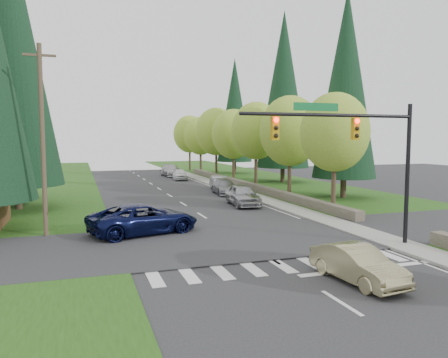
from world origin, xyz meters
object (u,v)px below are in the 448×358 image
sedan_champagne (357,264)px  parked_car_c (220,183)px  parked_car_d (180,174)px  suv_navy (144,219)px  parked_car_a (243,195)px  parked_car_b (225,187)px  parked_car_e (171,171)px

sedan_champagne → parked_car_c: 28.71m
sedan_champagne → parked_car_d: bearing=80.4°
suv_navy → parked_car_a: 11.67m
parked_car_b → parked_car_d: size_ratio=1.13×
parked_car_c → parked_car_b: bearing=-91.6°
sedan_champagne → parked_car_d: parked_car_d is taller
parked_car_a → sedan_champagne: bearing=-93.0°
sedan_champagne → parked_car_c: bearing=76.2°
parked_car_c → parked_car_e: bearing=102.4°
parked_car_b → parked_car_e: 20.72m
sedan_champagne → parked_car_c: (3.92, 28.44, 0.05)m
parked_car_a → parked_car_d: (0.00, 22.16, -0.13)m
parked_car_c → parked_car_d: bearing=104.5°
parked_car_a → parked_car_d: size_ratio=1.19×
parked_car_e → sedan_champagne: bearing=-95.9°
parked_car_b → parked_car_d: 15.29m
suv_navy → parked_car_b: size_ratio=1.29×
parked_car_a → parked_car_e: size_ratio=0.89×
parked_car_a → parked_car_b: (0.85, 6.90, -0.16)m
sedan_champagne → parked_car_b: size_ratio=0.87×
parked_car_e → parked_car_a: bearing=-92.7°
parked_car_b → parked_car_c: (0.55, 3.33, 0.04)m
suv_navy → parked_car_e: (8.70, 35.38, -0.04)m
parked_car_a → parked_car_b: 6.95m
sedan_champagne → parked_car_c: size_ratio=0.94×
parked_car_c → parked_car_e: 17.43m
sedan_champagne → parked_car_c: parked_car_c is taller
sedan_champagne → parked_car_d: (2.52, 40.38, 0.04)m
parked_car_b → parked_car_c: size_ratio=1.08×
parked_car_e → parked_car_b: bearing=-90.4°
sedan_champagne → parked_car_e: 45.88m
sedan_champagne → suv_navy: suv_navy is taller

